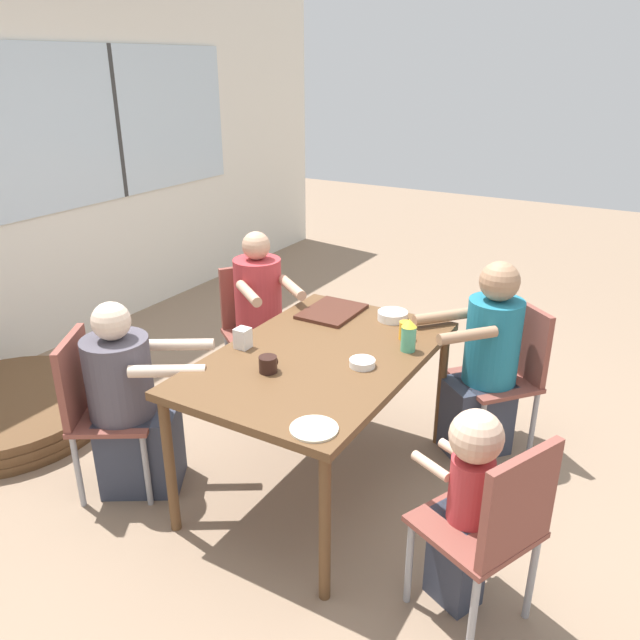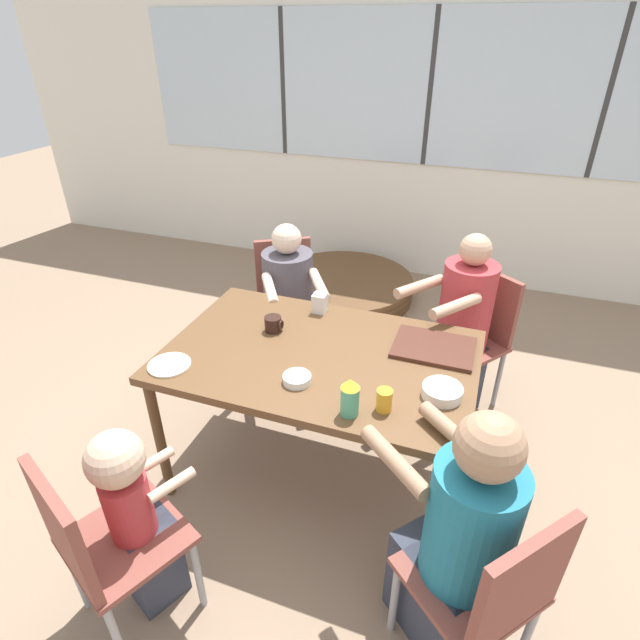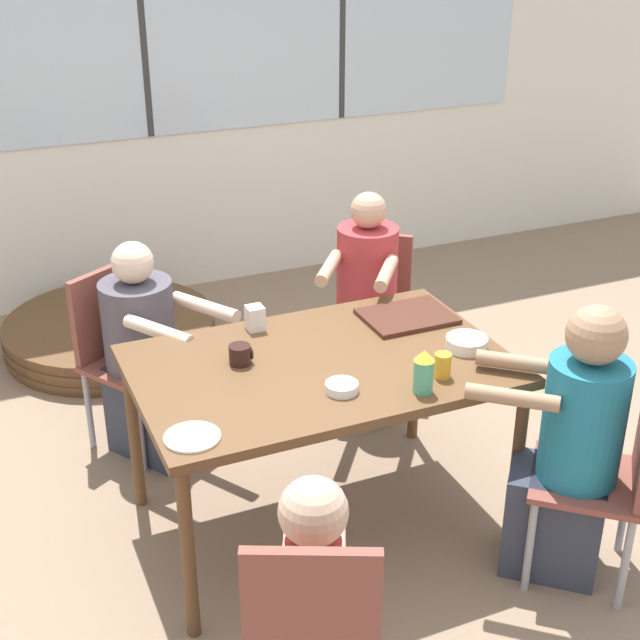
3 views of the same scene
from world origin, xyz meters
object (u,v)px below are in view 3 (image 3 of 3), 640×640
Objects in this scene: person_woman_green_shirt at (365,316)px; sippy_cup at (424,371)px; chair_for_woman_green_shirt at (371,303)px; milk_carton_small at (255,318)px; bowl_cereal at (342,387)px; coffee_mug at (240,355)px; juice_glass at (443,365)px; chair_for_man_teal_shirt at (615,465)px; chair_for_toddler at (312,626)px; person_man_blue_shirt at (148,363)px; folded_table_stack at (111,333)px; chair_for_man_blue_shirt at (121,343)px; person_man_teal_shirt at (569,456)px; bowl_white_shallow at (467,343)px; person_toddler at (314,595)px.

person_woman_green_shirt is 1.23m from sippy_cup.
milk_carton_small reaches higher than chair_for_woman_green_shirt.
chair_for_woman_green_shirt is at bearing 71.53° from sippy_cup.
sippy_cup is 1.63× the size of milk_carton_small.
person_woman_green_shirt is 9.27× the size of bowl_cereal.
coffee_mug is (-0.87, -0.67, 0.29)m from person_woman_green_shirt.
juice_glass reaches higher than coffee_mug.
chair_for_toddler is at bearing 143.05° from chair_for_man_teal_shirt.
folded_table_stack is at bearing -122.85° from person_man_blue_shirt.
chair_for_woman_green_shirt is 2.26m from chair_for_toddler.
chair_for_toddler is (-1.15, -1.94, 0.00)m from chair_for_woman_green_shirt.
chair_for_woman_green_shirt is 1.27m from chair_for_man_blue_shirt.
person_man_blue_shirt is 1.91m from person_man_teal_shirt.
chair_for_man_teal_shirt reaches higher than folded_table_stack.
chair_for_man_blue_shirt is 1.36m from bowl_cereal.
chair_for_toddler is at bearing -137.07° from sippy_cup.
sippy_cup is (-0.42, -1.27, 0.34)m from chair_for_woman_green_shirt.
chair_for_man_blue_shirt is at bearing 122.68° from sippy_cup.
person_man_teal_shirt is at bearing -64.76° from folded_table_stack.
bowl_cereal is at bearing 172.92° from juice_glass.
bowl_white_shallow reaches higher than folded_table_stack.
person_man_teal_shirt reaches higher than chair_for_man_teal_shirt.
chair_for_toddler is 0.75× the size of person_woman_green_shirt.
person_woman_green_shirt is at bearing 90.20° from bowl_white_shallow.
person_woman_green_shirt is 6.72× the size of sippy_cup.
person_man_teal_shirt is at bearing 37.51° from person_toddler.
bowl_cereal is (-0.88, 0.50, 0.27)m from chair_for_man_teal_shirt.
chair_for_man_teal_shirt is 0.72m from juice_glass.
sippy_cup is 1.01× the size of bowl_white_shallow.
person_man_blue_shirt is (-1.37, 1.56, -0.05)m from chair_for_man_teal_shirt.
person_toddler reaches higher than chair_for_woman_green_shirt.
bowl_cereal is (0.49, -1.06, 0.32)m from person_man_blue_shirt.
chair_for_woman_green_shirt is 0.83× the size of person_man_blue_shirt.
juice_glass is at bearing 65.73° from chair_for_toddler.
chair_for_woman_green_shirt is 1.66m from chair_for_man_teal_shirt.
person_woman_green_shirt is 1.24× the size of person_toddler.
chair_for_toddler is at bearing 96.57° from person_woman_green_shirt.
bowl_cereal is 0.10× the size of folded_table_stack.
person_man_teal_shirt reaches higher than person_toddler.
chair_for_man_teal_shirt is at bearing -90.00° from person_man_teal_shirt.
chair_for_man_blue_shirt is at bearing 80.47° from person_man_teal_shirt.
chair_for_man_teal_shirt is 0.83× the size of person_man_blue_shirt.
chair_for_man_teal_shirt is (0.18, -1.65, 0.00)m from chair_for_woman_green_shirt.
person_man_teal_shirt reaches higher than chair_for_woman_green_shirt.
bowl_cereal is (0.27, -0.35, -0.02)m from coffee_mug.
milk_carton_small is 0.85× the size of bowl_cereal.
chair_for_man_blue_shirt is 0.71× the size of folded_table_stack.
juice_glass is (0.97, -1.26, 0.30)m from chair_for_man_blue_shirt.
chair_for_man_blue_shirt is 1.62m from juice_glass.
coffee_mug is (0.18, 1.14, 0.29)m from chair_for_toddler.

